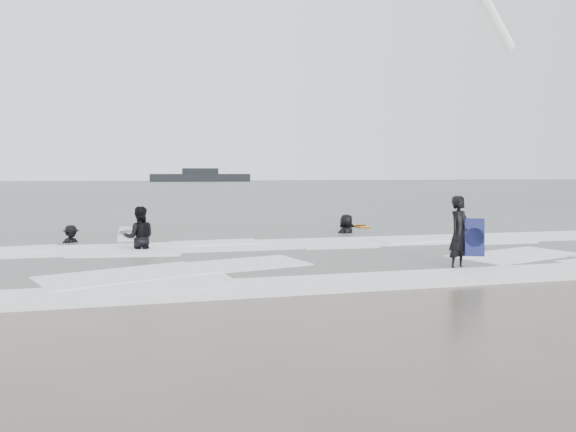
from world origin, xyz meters
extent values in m
plane|color=brown|center=(0.00, 0.00, 0.00)|extent=(320.00, 320.00, 0.00)
plane|color=#47544C|center=(0.00, 80.00, 0.06)|extent=(320.00, 320.00, 0.00)
imported|color=black|center=(3.43, 0.50, 0.00)|extent=(0.83, 0.73, 1.92)
imported|color=black|center=(-4.61, 5.77, 0.00)|extent=(0.98, 0.77, 1.98)
imported|color=black|center=(-6.97, 8.20, 0.00)|extent=(1.13, 0.95, 1.52)
imported|color=black|center=(4.30, 11.28, 0.00)|extent=(1.08, 0.71, 1.71)
imported|color=black|center=(3.38, 8.97, 0.00)|extent=(1.13, 1.11, 1.96)
cube|color=white|center=(0.00, -0.60, 0.03)|extent=(30.03, 2.32, 0.07)
cube|color=white|center=(0.00, 6.00, 0.04)|extent=(30.00, 2.60, 0.09)
cube|color=black|center=(8.09, 138.91, 1.09)|extent=(26.29, 4.69, 2.07)
cube|color=black|center=(8.09, 138.91, 2.88)|extent=(9.39, 2.82, 1.50)
camera|label=1|loc=(-4.17, -12.33, 2.48)|focal=35.00mm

